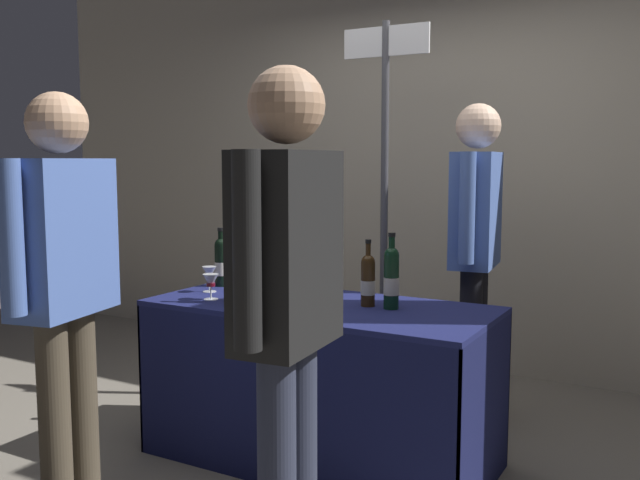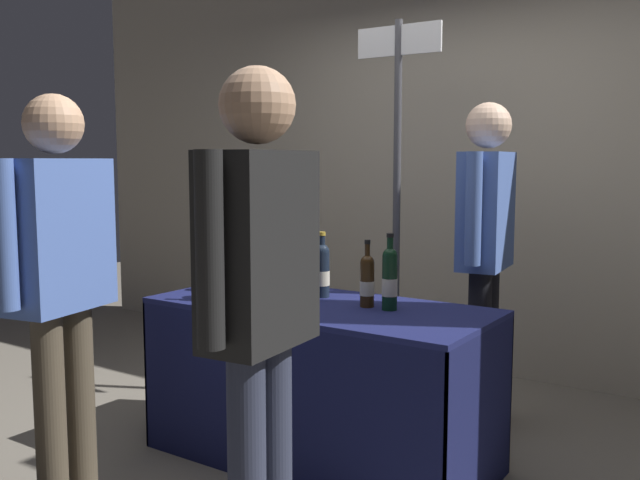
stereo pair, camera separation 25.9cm
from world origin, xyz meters
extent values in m
plane|color=gray|center=(0.00, 0.00, 0.00)|extent=(12.00, 12.00, 0.00)
cube|color=#B2A893|center=(0.00, 1.83, 1.57)|extent=(7.00, 0.12, 3.14)
cube|color=#191E51|center=(0.00, 0.00, 0.75)|extent=(1.61, 0.72, 0.02)
cube|color=#141942|center=(0.00, -0.36, 0.37)|extent=(1.61, 0.01, 0.73)
cube|color=#141942|center=(0.00, 0.36, 0.37)|extent=(1.61, 0.01, 0.73)
cube|color=#141942|center=(-0.80, 0.00, 0.37)|extent=(0.01, 0.72, 0.73)
cube|color=#141942|center=(0.80, 0.00, 0.37)|extent=(0.01, 0.72, 0.73)
cylinder|color=#38230F|center=(0.22, 0.06, 0.86)|extent=(0.07, 0.07, 0.21)
sphere|color=#38230F|center=(0.22, 0.06, 0.96)|extent=(0.06, 0.06, 0.06)
cylinder|color=#38230F|center=(0.22, 0.06, 1.01)|extent=(0.02, 0.02, 0.08)
cylinder|color=black|center=(0.22, 0.06, 1.06)|extent=(0.03, 0.03, 0.02)
cylinder|color=beige|center=(0.22, 0.06, 0.84)|extent=(0.07, 0.07, 0.07)
cylinder|color=black|center=(-0.69, 0.15, 0.87)|extent=(0.07, 0.07, 0.22)
sphere|color=black|center=(-0.69, 0.15, 0.98)|extent=(0.07, 0.07, 0.07)
cylinder|color=black|center=(-0.69, 0.15, 1.02)|extent=(0.03, 0.03, 0.07)
cylinder|color=black|center=(-0.69, 0.15, 1.06)|extent=(0.04, 0.04, 0.02)
cylinder|color=beige|center=(-0.69, 0.15, 0.85)|extent=(0.07, 0.07, 0.07)
cylinder|color=black|center=(-0.37, -0.17, 0.88)|extent=(0.06, 0.06, 0.24)
sphere|color=black|center=(-0.37, -0.17, 1.00)|extent=(0.06, 0.06, 0.06)
cylinder|color=black|center=(-0.37, -0.17, 1.04)|extent=(0.03, 0.03, 0.08)
cylinder|color=maroon|center=(-0.37, -0.17, 1.09)|extent=(0.03, 0.03, 0.02)
cylinder|color=beige|center=(-0.37, -0.17, 0.86)|extent=(0.07, 0.07, 0.08)
cylinder|color=#192333|center=(-0.09, 0.14, 0.87)|extent=(0.08, 0.08, 0.22)
sphere|color=#192333|center=(-0.09, 0.14, 0.98)|extent=(0.08, 0.08, 0.08)
cylinder|color=#192333|center=(-0.09, 0.14, 1.02)|extent=(0.03, 0.03, 0.08)
cylinder|color=#B7932D|center=(-0.09, 0.14, 1.07)|extent=(0.04, 0.04, 0.02)
cylinder|color=beige|center=(-0.09, 0.14, 0.85)|extent=(0.08, 0.08, 0.07)
cylinder|color=black|center=(0.33, 0.06, 0.88)|extent=(0.07, 0.07, 0.25)
sphere|color=black|center=(0.33, 0.06, 1.00)|extent=(0.07, 0.07, 0.07)
cylinder|color=black|center=(0.33, 0.06, 1.05)|extent=(0.03, 0.03, 0.08)
cylinder|color=black|center=(0.33, 0.06, 1.09)|extent=(0.03, 0.03, 0.02)
cylinder|color=beige|center=(0.33, 0.06, 0.86)|extent=(0.07, 0.07, 0.08)
cylinder|color=silver|center=(-0.36, 0.27, 0.76)|extent=(0.07, 0.07, 0.00)
cylinder|color=silver|center=(-0.36, 0.27, 0.80)|extent=(0.01, 0.01, 0.08)
cone|color=silver|center=(-0.36, 0.27, 0.88)|extent=(0.07, 0.07, 0.07)
cylinder|color=silver|center=(-0.64, -0.02, 0.76)|extent=(0.07, 0.07, 0.00)
cylinder|color=silver|center=(-0.64, -0.02, 0.79)|extent=(0.01, 0.01, 0.07)
cone|color=silver|center=(-0.64, -0.02, 0.86)|extent=(0.07, 0.07, 0.06)
cylinder|color=silver|center=(-0.51, -0.17, 0.76)|extent=(0.07, 0.07, 0.00)
cylinder|color=silver|center=(-0.51, -0.17, 0.79)|extent=(0.01, 0.01, 0.06)
cone|color=silver|center=(-0.51, -0.17, 0.85)|extent=(0.08, 0.08, 0.07)
cylinder|color=#590C19|center=(-0.51, -0.17, 0.83)|extent=(0.04, 0.04, 0.02)
cylinder|color=black|center=(0.47, 0.93, 0.43)|extent=(0.12, 0.12, 0.86)
cylinder|color=black|center=(0.49, 0.77, 0.43)|extent=(0.12, 0.12, 0.86)
cube|color=#4C6BB7|center=(0.48, 0.85, 1.16)|extent=(0.26, 0.45, 0.61)
sphere|color=beige|center=(0.48, 0.85, 1.60)|extent=(0.24, 0.24, 0.24)
cylinder|color=#4C6BB7|center=(0.45, 1.11, 1.19)|extent=(0.08, 0.08, 0.56)
cylinder|color=#4C6BB7|center=(0.51, 0.59, 1.19)|extent=(0.08, 0.08, 0.56)
cylinder|color=#2D3347|center=(0.45, -0.93, 0.43)|extent=(0.12, 0.12, 0.85)
cube|color=black|center=(0.45, -1.01, 1.15)|extent=(0.24, 0.41, 0.60)
sphere|color=tan|center=(0.45, -1.01, 1.59)|extent=(0.23, 0.23, 0.23)
cylinder|color=black|center=(0.48, -1.25, 1.18)|extent=(0.08, 0.08, 0.56)
cylinder|color=black|center=(0.43, -0.77, 1.18)|extent=(0.08, 0.08, 0.56)
cylinder|color=#4C4233|center=(-0.56, -1.07, 0.42)|extent=(0.12, 0.12, 0.84)
cylinder|color=#4C4233|center=(-0.59, -0.90, 0.42)|extent=(0.12, 0.12, 0.84)
cube|color=#4C6BB7|center=(-0.58, -0.98, 1.14)|extent=(0.29, 0.46, 0.59)
sphere|color=tan|center=(-0.58, -0.98, 1.57)|extent=(0.23, 0.23, 0.23)
cylinder|color=#4C6BB7|center=(-0.52, -1.24, 1.16)|extent=(0.08, 0.08, 0.55)
cylinder|color=#4C6BB7|center=(-0.63, -0.73, 1.16)|extent=(0.08, 0.08, 0.55)
cylinder|color=#47474C|center=(-0.10, 0.95, 1.11)|extent=(0.04, 0.04, 2.22)
cube|color=silver|center=(-0.10, 0.95, 2.10)|extent=(0.53, 0.02, 0.17)
camera|label=1|loc=(1.59, -2.82, 1.43)|focal=39.48mm
camera|label=2|loc=(1.81, -2.68, 1.43)|focal=39.48mm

